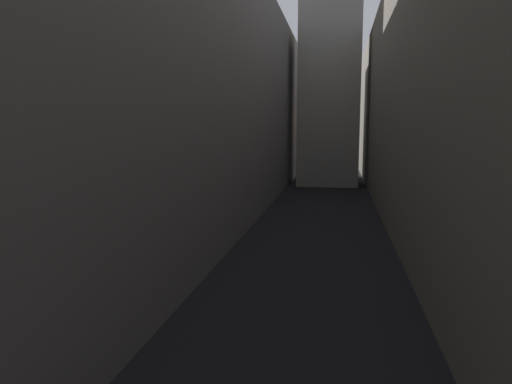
# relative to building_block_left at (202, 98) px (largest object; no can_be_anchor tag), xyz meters

# --- Properties ---
(ground_plane) EXTENTS (264.00, 264.00, 0.00)m
(ground_plane) POSITION_rel_building_block_left_xyz_m (11.44, -2.00, -10.97)
(ground_plane) COLOR black
(building_block_left) EXTENTS (11.88, 108.00, 21.95)m
(building_block_left) POSITION_rel_building_block_left_xyz_m (0.00, 0.00, 0.00)
(building_block_left) COLOR slate
(building_block_left) RESTS_ON ground
(building_block_right) EXTENTS (10.61, 108.00, 21.43)m
(building_block_right) POSITION_rel_building_block_left_xyz_m (22.25, 0.00, -0.26)
(building_block_right) COLOR #756B5B
(building_block_right) RESTS_ON ground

